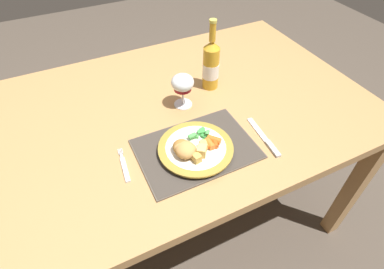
% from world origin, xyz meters
% --- Properties ---
extents(ground_plane, '(6.00, 6.00, 0.00)m').
position_xyz_m(ground_plane, '(0.00, 0.00, 0.00)').
color(ground_plane, '#4C4238').
extents(dining_table, '(1.55, 0.93, 0.74)m').
position_xyz_m(dining_table, '(0.00, 0.00, 0.66)').
color(dining_table, '#AD7F4C').
rests_on(dining_table, ground).
extents(placemat, '(0.36, 0.25, 0.01)m').
position_xyz_m(placemat, '(0.04, -0.22, 0.74)').
color(placemat, brown).
rests_on(placemat, dining_table).
extents(dinner_plate, '(0.23, 0.23, 0.02)m').
position_xyz_m(dinner_plate, '(0.03, -0.23, 0.76)').
color(dinner_plate, white).
rests_on(dinner_plate, placemat).
extents(breaded_croquettes, '(0.08, 0.09, 0.04)m').
position_xyz_m(breaded_croquettes, '(-0.01, -0.24, 0.79)').
color(breaded_croquettes, tan).
rests_on(breaded_croquettes, dinner_plate).
extents(green_beans_pile, '(0.07, 0.07, 0.02)m').
position_xyz_m(green_beans_pile, '(0.06, -0.20, 0.77)').
color(green_beans_pile, '#4CA84C').
rests_on(green_beans_pile, dinner_plate).
extents(glazed_carrots, '(0.07, 0.05, 0.02)m').
position_xyz_m(glazed_carrots, '(0.08, -0.25, 0.78)').
color(glazed_carrots, '#CC5119').
rests_on(glazed_carrots, dinner_plate).
extents(fork, '(0.03, 0.14, 0.01)m').
position_xyz_m(fork, '(-0.19, -0.19, 0.74)').
color(fork, silver).
rests_on(fork, dining_table).
extents(table_knife, '(0.03, 0.19, 0.01)m').
position_xyz_m(table_knife, '(0.26, -0.29, 0.74)').
color(table_knife, silver).
rests_on(table_knife, dining_table).
extents(wine_glass, '(0.08, 0.08, 0.13)m').
position_xyz_m(wine_glass, '(0.09, -0.00, 0.83)').
color(wine_glass, silver).
rests_on(wine_glass, dining_table).
extents(bottle, '(0.06, 0.06, 0.27)m').
position_xyz_m(bottle, '(0.24, 0.06, 0.84)').
color(bottle, gold).
rests_on(bottle, dining_table).
extents(roast_potatoes, '(0.07, 0.06, 0.03)m').
position_xyz_m(roast_potatoes, '(0.03, -0.27, 0.78)').
color(roast_potatoes, gold).
rests_on(roast_potatoes, dinner_plate).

